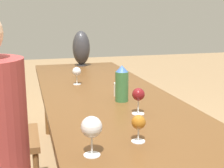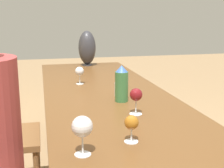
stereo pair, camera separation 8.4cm
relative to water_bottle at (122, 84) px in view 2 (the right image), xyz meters
The scene contains 8 objects.
dining_table 0.22m from the water_bottle, 22.31° to the left, with size 2.82×0.82×0.72m.
water_bottle is the anchor object (origin of this frame).
water_tumbler 0.14m from the water_bottle, 11.21° to the right, with size 0.08×0.08×0.09m.
vase 1.38m from the water_bottle, ahead, with size 0.18×0.18×0.35m.
wine_glass_0 0.56m from the water_bottle, 19.57° to the left, with size 0.07×0.07×0.13m.
wine_glass_1 0.76m from the water_bottle, 154.23° to the left, with size 0.08×0.08×0.15m.
wine_glass_2 0.62m from the water_bottle, 169.07° to the left, with size 0.06×0.06×0.12m.
wine_glass_3 0.26m from the water_bottle, behind, with size 0.07×0.07×0.14m.
Camera 2 is at (-1.89, 0.42, 1.24)m, focal length 50.00 mm.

